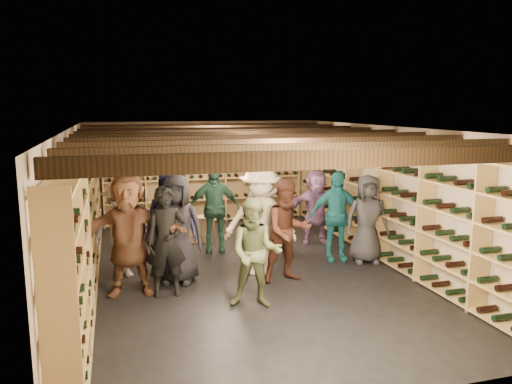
{
  "coord_description": "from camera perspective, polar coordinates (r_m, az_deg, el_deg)",
  "views": [
    {
      "loc": [
        -2.08,
        -7.85,
        2.76
      ],
      "look_at": [
        0.22,
        0.2,
        1.31
      ],
      "focal_mm": 35.0,
      "sensor_mm": 36.0,
      "label": 1
    }
  ],
  "objects": [
    {
      "name": "crate_loose",
      "position": [
        9.86,
        -0.6,
        -5.93
      ],
      "size": [
        0.57,
        0.45,
        0.17
      ],
      "primitive_type": "cube",
      "rotation": [
        0.0,
        0.0,
        -0.25
      ],
      "color": "tan",
      "rests_on": "ground"
    },
    {
      "name": "walls",
      "position": [
        8.27,
        -1.11,
        -1.06
      ],
      "size": [
        5.52,
        8.02,
        2.4
      ],
      "color": "#C5B199",
      "rests_on": "ground"
    },
    {
      "name": "person_5",
      "position": [
        7.55,
        -14.35,
        -4.64
      ],
      "size": [
        1.75,
        0.75,
        1.83
      ],
      "primitive_type": "imported",
      "rotation": [
        0.0,
        0.0,
        -0.13
      ],
      "color": "brown",
      "rests_on": "ground"
    },
    {
      "name": "ceiling",
      "position": [
        8.13,
        -1.14,
        7.28
      ],
      "size": [
        5.5,
        8.0,
        0.01
      ],
      "primitive_type": "cube",
      "color": "beige",
      "rests_on": "walls"
    },
    {
      "name": "wine_rack_left",
      "position": [
        8.04,
        -19.12,
        -2.82
      ],
      "size": [
        0.32,
        7.5,
        2.15
      ],
      "color": "tan",
      "rests_on": "ground"
    },
    {
      "name": "wine_rack_right",
      "position": [
        9.28,
        14.42,
        -0.96
      ],
      "size": [
        0.32,
        7.5,
        2.15
      ],
      "color": "tan",
      "rests_on": "ground"
    },
    {
      "name": "wine_rack_back",
      "position": [
        11.98,
        -5.82,
        1.69
      ],
      "size": [
        4.7,
        0.3,
        2.15
      ],
      "color": "tan",
      "rests_on": "ground"
    },
    {
      "name": "person_11",
      "position": [
        10.14,
        6.88,
        -1.65
      ],
      "size": [
        1.44,
        0.59,
        1.51
      ],
      "primitive_type": "imported",
      "rotation": [
        0.0,
        0.0,
        -0.11
      ],
      "color": "#8C6192",
      "rests_on": "ground"
    },
    {
      "name": "person_0",
      "position": [
        7.9,
        -8.96,
        -4.22
      ],
      "size": [
        0.99,
        0.84,
        1.72
      ],
      "primitive_type": "imported",
      "rotation": [
        0.0,
        0.0,
        -0.41
      ],
      "color": "black",
      "rests_on": "ground"
    },
    {
      "name": "person_3",
      "position": [
        8.17,
        0.48,
        -3.23
      ],
      "size": [
        1.34,
        1.03,
        1.83
      ],
      "primitive_type": "imported",
      "rotation": [
        0.0,
        0.0,
        -0.34
      ],
      "color": "beige",
      "rests_on": "ground"
    },
    {
      "name": "person_8",
      "position": [
        7.89,
        3.66,
        -4.48
      ],
      "size": [
        0.84,
        0.67,
        1.63
      ],
      "primitive_type": "imported",
      "rotation": [
        0.0,
        0.0,
        0.07
      ],
      "color": "#452319",
      "rests_on": "ground"
    },
    {
      "name": "crate_stack_left",
      "position": [
        10.41,
        -10.65,
        -3.79
      ],
      "size": [
        0.56,
        0.43,
        0.68
      ],
      "rotation": [
        0.0,
        0.0,
        0.21
      ],
      "color": "tan",
      "rests_on": "ground"
    },
    {
      "name": "person_2",
      "position": [
        6.88,
        -0.06,
        -7.03
      ],
      "size": [
        0.9,
        0.8,
        1.53
      ],
      "primitive_type": "imported",
      "rotation": [
        0.0,
        0.0,
        -0.35
      ],
      "color": "#535B39",
      "rests_on": "ground"
    },
    {
      "name": "person_10",
      "position": [
        9.52,
        -4.84,
        -1.89
      ],
      "size": [
        1.03,
        0.55,
        1.67
      ],
      "primitive_type": "imported",
      "rotation": [
        0.0,
        0.0,
        -0.15
      ],
      "color": "#234D3A",
      "rests_on": "ground"
    },
    {
      "name": "person_4",
      "position": [
        9.05,
        9.1,
        -2.75
      ],
      "size": [
        1.01,
        0.56,
        1.62
      ],
      "primitive_type": "imported",
      "rotation": [
        0.0,
        0.0,
        -0.18
      ],
      "color": "#1D737D",
      "rests_on": "ground"
    },
    {
      "name": "ground",
      "position": [
        8.58,
        -1.09,
        -8.95
      ],
      "size": [
        8.0,
        8.0,
        0.0
      ],
      "primitive_type": "plane",
      "color": "black",
      "rests_on": "ground"
    },
    {
      "name": "person_12",
      "position": [
        9.05,
        12.58,
        -3.02
      ],
      "size": [
        0.85,
        0.64,
        1.57
      ],
      "primitive_type": "imported",
      "rotation": [
        0.0,
        0.0,
        -0.2
      ],
      "color": "#323238",
      "rests_on": "ground"
    },
    {
      "name": "ceiling_joists",
      "position": [
        8.14,
        -1.14,
        6.3
      ],
      "size": [
        5.4,
        7.12,
        0.18
      ],
      "color": "black",
      "rests_on": "ground"
    },
    {
      "name": "person_9",
      "position": [
        8.34,
        -15.16,
        -4.13
      ],
      "size": [
        1.17,
        0.92,
        1.59
      ],
      "primitive_type": "imported",
      "rotation": [
        0.0,
        0.0,
        0.37
      ],
      "color": "beige",
      "rests_on": "ground"
    },
    {
      "name": "crate_stack_right",
      "position": [
        10.37,
        -6.16,
        -4.21
      ],
      "size": [
        0.55,
        0.42,
        0.51
      ],
      "rotation": [
        0.0,
        0.0,
        -0.19
      ],
      "color": "tan",
      "rests_on": "ground"
    },
    {
      "name": "person_6",
      "position": [
        8.42,
        -9.72,
        -3.27
      ],
      "size": [
        0.94,
        0.7,
        1.75
      ],
      "primitive_type": "imported",
      "rotation": [
        0.0,
        0.0,
        -0.18
      ],
      "color": "#1B1C43",
      "rests_on": "ground"
    },
    {
      "name": "person_7",
      "position": [
        9.61,
        1.01,
        -1.03
      ],
      "size": [
        0.8,
        0.66,
        1.9
      ],
      "primitive_type": "imported",
      "rotation": [
        0.0,
        0.0,
        -0.33
      ],
      "color": "gray",
      "rests_on": "ground"
    },
    {
      "name": "person_1",
      "position": [
        7.4,
        -10.21,
        -5.62
      ],
      "size": [
        0.59,
        0.39,
        1.62
      ],
      "primitive_type": "imported",
      "rotation": [
        0.0,
        0.0,
        -0.01
      ],
      "color": "black",
      "rests_on": "ground"
    }
  ]
}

